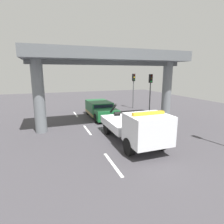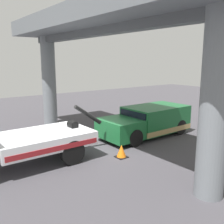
% 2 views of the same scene
% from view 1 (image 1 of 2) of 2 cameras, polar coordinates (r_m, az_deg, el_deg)
% --- Properties ---
extents(ground_plane, '(60.00, 40.00, 0.10)m').
position_cam_1_polar(ground_plane, '(15.63, 0.43, -4.93)').
color(ground_plane, '#423F44').
extents(lane_stripe_west, '(2.60, 0.16, 0.01)m').
position_cam_1_polar(lane_stripe_west, '(20.72, -11.30, -0.71)').
color(lane_stripe_west, silver).
rests_on(lane_stripe_west, ground).
extents(lane_stripe_mid, '(2.60, 0.16, 0.01)m').
position_cam_1_polar(lane_stripe_mid, '(15.01, -7.74, -5.57)').
color(lane_stripe_mid, silver).
rests_on(lane_stripe_mid, ground).
extents(lane_stripe_east, '(2.60, 0.16, 0.01)m').
position_cam_1_polar(lane_stripe_east, '(9.67, 0.22, -15.95)').
color(lane_stripe_east, silver).
rests_on(lane_stripe_east, ground).
extents(tow_truck_white, '(7.25, 2.43, 2.46)m').
position_cam_1_polar(tow_truck_white, '(11.66, 7.52, -4.65)').
color(tow_truck_white, white).
rests_on(tow_truck_white, ground).
extents(towed_van_green, '(5.20, 2.22, 1.58)m').
position_cam_1_polar(towed_van_green, '(19.01, -3.66, 0.74)').
color(towed_van_green, '#195B2D').
rests_on(towed_van_green, ground).
extents(overpass_structure, '(3.60, 13.46, 6.34)m').
position_cam_1_polar(overpass_structure, '(15.61, -0.47, 15.24)').
color(overpass_structure, slate).
rests_on(overpass_structure, ground).
extents(traffic_light_near, '(0.39, 0.32, 4.41)m').
position_cam_1_polar(traffic_light_near, '(23.51, 6.76, 8.86)').
color(traffic_light_near, '#515456').
rests_on(traffic_light_near, ground).
extents(traffic_light_far, '(0.39, 0.32, 4.39)m').
position_cam_1_polar(traffic_light_far, '(20.02, 11.94, 8.08)').
color(traffic_light_far, '#515456').
rests_on(traffic_light_far, ground).
extents(traffic_cone_orange, '(0.47, 0.47, 0.56)m').
position_cam_1_polar(traffic_cone_orange, '(16.70, 5.11, -2.73)').
color(traffic_cone_orange, orange).
rests_on(traffic_cone_orange, ground).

